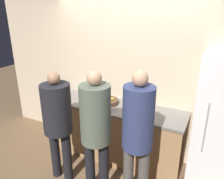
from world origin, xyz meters
The scene contains 11 objects.
ground_plane centered at (0.00, 0.00, 0.00)m, with size 14.00×14.00×0.00m, color brown.
wall_back centered at (0.00, 0.70, 1.30)m, with size 5.20×0.06×2.60m.
counter centered at (0.00, 0.38, 0.46)m, with size 2.12×0.68×0.92m.
person_left centered at (-0.51, -0.46, 0.99)m, with size 0.39×0.39×1.62m.
person_center centered at (0.11, -0.49, 1.04)m, with size 0.37×0.37×1.72m.
person_right centered at (0.61, -0.42, 1.06)m, with size 0.35×0.35×1.77m.
fruit_bowl centered at (-0.20, 0.38, 0.96)m, with size 0.35×0.35×0.11m.
utensil_crock centered at (0.42, 0.57, 1.00)m, with size 0.09×0.09×0.28m.
bottle_green centered at (0.52, 0.15, 1.00)m, with size 0.08×0.08×0.19m.
bottle_amber centered at (0.36, 0.33, 1.00)m, with size 0.08×0.08×0.19m.
cup_blue centered at (-0.46, 0.44, 0.97)m, with size 0.09×0.09×0.10m.
Camera 1 is at (1.32, -2.47, 2.35)m, focal length 35.00 mm.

